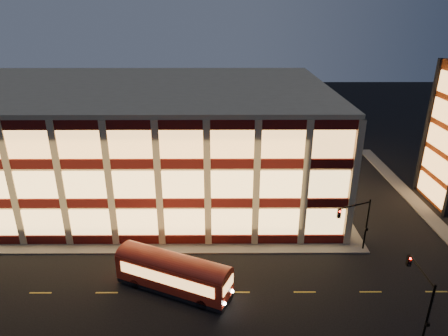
{
  "coord_description": "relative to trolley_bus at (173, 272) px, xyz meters",
  "views": [
    {
      "loc": [
        8.52,
        -35.2,
        24.22
      ],
      "look_at": [
        8.72,
        8.0,
        6.48
      ],
      "focal_mm": 32.0,
      "sensor_mm": 36.0,
      "label": 1
    }
  ],
  "objects": [
    {
      "name": "ground",
      "position": [
        -4.1,
        5.6,
        -2.01
      ],
      "size": [
        200.0,
        200.0,
        0.0
      ],
      "primitive_type": "plane",
      "color": "black",
      "rests_on": "ground"
    },
    {
      "name": "sidewalk_office_south",
      "position": [
        -7.1,
        6.6,
        -1.93
      ],
      "size": [
        54.0,
        2.0,
        0.15
      ],
      "primitive_type": "cube",
      "color": "#514F4C",
      "rests_on": "ground"
    },
    {
      "name": "sidewalk_office_east",
      "position": [
        18.9,
        22.6,
        -1.93
      ],
      "size": [
        2.0,
        30.0,
        0.15
      ],
      "primitive_type": "cube",
      "color": "#514F4C",
      "rests_on": "ground"
    },
    {
      "name": "sidewalk_tower_west",
      "position": [
        29.9,
        22.6,
        -1.93
      ],
      "size": [
        2.0,
        30.0,
        0.15
      ],
      "primitive_type": "cube",
      "color": "#514F4C",
      "rests_on": "ground"
    },
    {
      "name": "office_building",
      "position": [
        -7.01,
        22.52,
        5.24
      ],
      "size": [
        50.45,
        30.45,
        14.5
      ],
      "color": "tan",
      "rests_on": "ground"
    },
    {
      "name": "traffic_signal_far",
      "position": [
        18.11,
        5.84,
        2.11
      ],
      "size": [
        3.79,
        1.87,
        6.0
      ],
      "color": "black",
      "rests_on": "ground"
    },
    {
      "name": "traffic_signal_near",
      "position": [
        19.4,
        -5.43,
        2.12
      ],
      "size": [
        0.32,
        4.45,
        6.0
      ],
      "color": "black",
      "rests_on": "ground"
    },
    {
      "name": "trolley_bus",
      "position": [
        0.0,
        0.0,
        0.0
      ],
      "size": [
        10.85,
        6.77,
        3.62
      ],
      "rotation": [
        0.0,
        0.0,
        -0.42
      ],
      "color": "maroon",
      "rests_on": "ground"
    }
  ]
}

